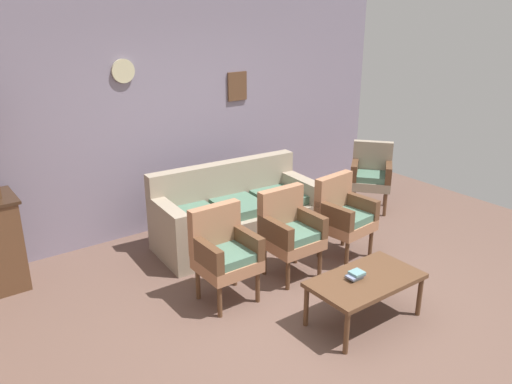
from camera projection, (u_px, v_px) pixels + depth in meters
ground_plane at (319, 315)px, 4.67m from camera, size 7.68×7.68×0.00m
wall_back_with_decor at (173, 118)px, 6.19m from camera, size 6.40×0.09×2.70m
floral_couch at (236, 216)px, 6.00m from camera, size 1.94×0.93×0.90m
armchair_near_cabinet at (224, 251)px, 4.77m from camera, size 0.52×0.49×0.90m
armchair_by_doorway at (290, 230)px, 5.21m from camera, size 0.52×0.49×0.90m
armchair_near_couch_end at (343, 213)px, 5.61m from camera, size 0.57×0.54×0.90m
wingback_chair_by_fireplace at (371, 173)px, 6.92m from camera, size 0.71×0.71×0.90m
coffee_table at (365, 283)px, 4.47m from camera, size 1.00×0.56×0.42m
book_stack_on_table at (355, 275)px, 4.44m from camera, size 0.16×0.12×0.06m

